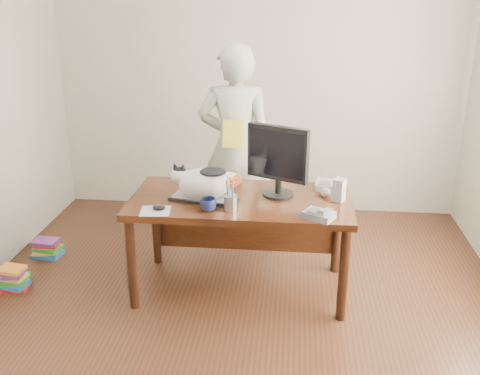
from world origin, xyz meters
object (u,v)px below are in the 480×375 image
person (235,147)px  book_pile_b (47,248)px  mouse (159,207)px  book_stack (227,179)px  speaker (339,190)px  calculator (325,185)px  keyboard (204,198)px  pen_cup (231,201)px  book_pile_a (12,279)px  desk (242,212)px  coffee_mug (208,205)px  monitor (278,157)px  baseball (325,192)px  phone (320,214)px  cat (202,182)px

person → book_pile_b: (-1.59, -0.48, -0.82)m
mouse → book_stack: book_stack is taller
person → speaker: bearing=134.8°
calculator → keyboard: bearing=-151.7°
keyboard → pen_cup: (0.21, -0.15, 0.05)m
pen_cup → book_pile_a: size_ratio=0.88×
desk → coffee_mug: 0.43m
monitor → calculator: (0.36, 0.20, -0.27)m
pen_cup → baseball: bearing=25.5°
monitor → book_pile_b: monitor is taller
pen_cup → phone: (0.60, -0.09, -0.04)m
baseball → book_pile_b: 2.45m
person → book_pile_a: 2.08m
desk → speaker: 0.74m
person → calculator: bearing=141.9°
calculator → book_pile_a: bearing=-161.6°
desk → book_stack: (-0.14, 0.22, 0.18)m
desk → cat: (-0.27, -0.15, 0.29)m
baseball → person: (-0.74, 0.74, 0.10)m
person → keyboard: bearing=81.5°
coffee_mug → speaker: size_ratio=0.68×
book_pile_b → pen_cup: bearing=-18.9°
cat → baseball: bearing=22.6°
book_stack → calculator: book_stack is taller
coffee_mug → baseball: bearing=23.1°
desk → baseball: baseball is taller
speaker → baseball: speaker is taller
baseball → desk: bearing=-178.9°
desk → monitor: bearing=-3.0°
book_pile_a → book_pile_b: book_pile_a is taller
desk → speaker: size_ratio=9.52×
phone → speaker: 0.36m
person → book_pile_a: person is taller
book_pile_a → desk: bearing=9.0°
baseball → monitor: bearing=-175.9°
pen_cup → person: person is taller
phone → book_pile_b: 2.47m
coffee_mug → phone: size_ratio=0.49×
calculator → monitor: bearing=-143.9°
speaker → coffee_mug: bearing=-138.4°
monitor → phone: monitor is taller
speaker → book_stack: bearing=-173.7°
monitor → book_pile_b: bearing=-163.4°
phone → book_pile_a: 2.41m
keyboard → mouse: mouse is taller
desk → cat: size_ratio=3.30×
coffee_mug → calculator: (0.82, 0.52, -0.02)m
pen_cup → calculator: pen_cup is taller
phone → book_stack: bearing=167.5°
desk → book_stack: book_stack is taller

